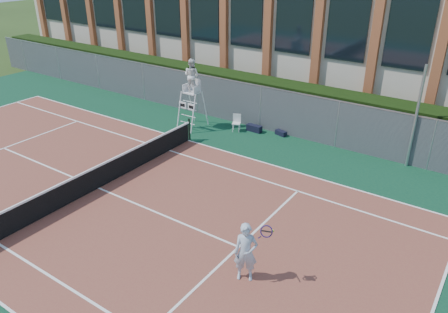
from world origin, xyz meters
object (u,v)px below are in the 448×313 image
Objects in this scene: umpire_chair at (192,77)px; plastic_chair at (237,121)px; steel_pole at (416,118)px; tennis_player at (246,252)px.

plastic_chair is (2.10, 0.84, -2.09)m from umpire_chair.
tennis_player is at bearing -101.15° from steel_pole.
steel_pole is at bearing 78.85° from tennis_player.
umpire_chair is 11.66m from tennis_player.
plastic_chair is at bearing -174.23° from steel_pole.
tennis_player is at bearing -55.64° from plastic_chair.
plastic_chair is 10.84m from tennis_player.
tennis_player is (-1.92, -9.76, -1.24)m from steel_pole.
steel_pole is 10.02m from tennis_player.
umpire_chair is 3.08m from plastic_chair.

